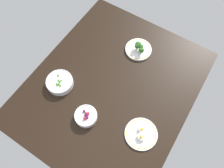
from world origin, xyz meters
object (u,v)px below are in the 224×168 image
plate_broccoli (139,49)px  bowl_berries (86,116)px  bowl_peas (60,82)px  plate_eggs (141,134)px

plate_broccoli → bowl_berries: 61.24cm
bowl_peas → plate_eggs: bearing=89.6°
bowl_peas → plate_eggs: bowl_peas is taller
plate_broccoli → bowl_berries: (61.18, -2.66, 0.52)cm
plate_eggs → plate_broccoli: bearing=-149.2°
plate_eggs → bowl_berries: 34.96cm
plate_broccoli → bowl_berries: size_ratio=1.35×
plate_broccoli → bowl_peas: bearing=-30.7°
plate_eggs → bowl_berries: bearing=-74.9°
bowl_peas → plate_eggs: (0.45, 61.72, -1.57)cm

